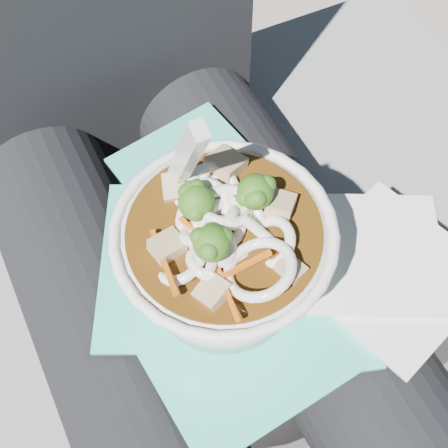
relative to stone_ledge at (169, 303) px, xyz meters
name	(u,v)px	position (x,y,z in m)	size (l,w,h in m)	color
ground	(214,427)	(0.00, -0.15, -0.23)	(20.00, 20.00, 0.00)	slate
stone_ledge	(169,303)	(0.00, 0.00, 0.00)	(1.00, 0.50, 0.47)	slate
lap	(206,304)	(0.00, -0.15, 0.31)	(0.34, 0.48, 0.14)	black
person_body	(167,223)	(0.00, -0.06, 0.33)	(0.34, 0.94, 1.01)	black
plastic_bag	(230,272)	(0.02, -0.16, 0.38)	(0.26, 0.33, 0.01)	#2EC1A7
napkins	(385,265)	(0.14, -0.22, 0.39)	(0.17, 0.19, 0.01)	white
udon_bowl	(224,252)	(0.01, -0.18, 0.45)	(0.22, 0.22, 0.21)	white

